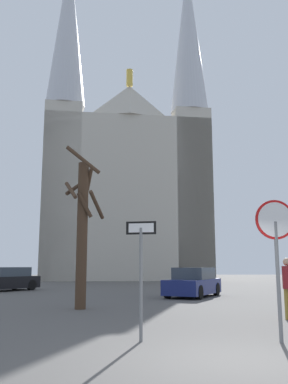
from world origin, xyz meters
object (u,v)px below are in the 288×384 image
cathedral (125,179)px  bare_tree (82,228)px  parked_car_far_black (6,280)px  pedestrian_walking (288,282)px  parked_car_near_navy (193,283)px  one_way_arrow_sign (141,263)px  stop_sign (276,240)px

cathedral → bare_tree: size_ratio=6.36×
parked_car_far_black → pedestrian_walking: (11.71, -14.16, 0.40)m
bare_tree → parked_car_near_navy: bare_tree is taller
bare_tree → pedestrian_walking: 7.28m
parked_car_near_navy → pedestrian_walking: size_ratio=2.50×
cathedral → parked_car_near_navy: bearing=-83.0°
parked_car_far_black → pedestrian_walking: size_ratio=2.45×
parked_car_far_black → one_way_arrow_sign: bearing=-67.2°
cathedral → parked_car_far_black: cathedral is taller
stop_sign → one_way_arrow_sign: (-2.82, 0.28, -0.49)m
pedestrian_walking → parked_car_near_navy: bearing=97.9°
stop_sign → one_way_arrow_sign: bearing=174.3°
bare_tree → parked_car_near_navy: 7.80m
cathedral → bare_tree: bearing=-93.7°
one_way_arrow_sign → bare_tree: bearing=105.8°
cathedral → parked_car_near_navy: size_ratio=8.44×
bare_tree → parked_car_far_black: bare_tree is taller
parked_car_near_navy → parked_car_far_black: 11.78m
cathedral → parked_car_near_navy: 27.07m
cathedral → bare_tree: 31.50m
one_way_arrow_sign → parked_car_near_navy: 12.43m
cathedral → parked_car_near_navy: (3.04, -24.83, -10.35)m
bare_tree → parked_car_far_black: size_ratio=1.36×
cathedral → pedestrian_walking: (4.26, -33.63, -9.96)m
bare_tree → pedestrian_walking: bare_tree is taller
cathedral → stop_sign: (2.66, -37.08, -8.96)m
stop_sign → parked_car_near_navy: size_ratio=0.67×
stop_sign → parked_car_far_black: size_ratio=0.68×
parked_car_near_navy → pedestrian_walking: (1.22, -8.81, 0.40)m
bare_tree → parked_car_near_navy: (5.02, 5.54, -2.22)m
cathedral → parked_car_far_black: bearing=-110.9°
one_way_arrow_sign → parked_car_far_black: one_way_arrow_sign is taller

